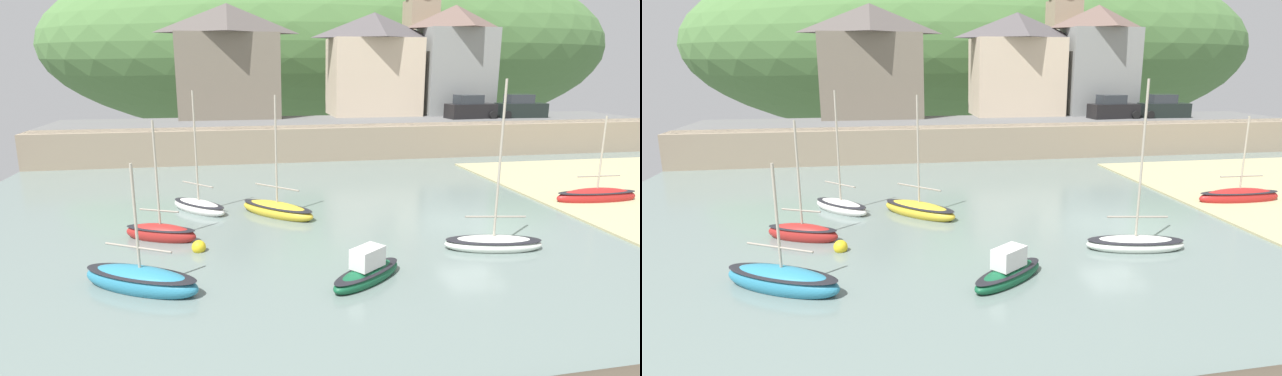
% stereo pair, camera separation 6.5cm
% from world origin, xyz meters
% --- Properties ---
extents(quay_seawall, '(48.00, 9.40, 2.40)m').
position_xyz_m(quay_seawall, '(0.00, 17.50, 1.36)').
color(quay_seawall, gray).
rests_on(quay_seawall, ground).
extents(hillside_backdrop, '(80.00, 44.00, 26.29)m').
position_xyz_m(hillside_backdrop, '(5.35, 55.20, 9.20)').
color(hillside_backdrop, '#4D793E').
rests_on(hillside_backdrop, ground).
extents(waterfront_building_left, '(8.59, 5.76, 9.32)m').
position_xyz_m(waterfront_building_left, '(-10.23, 25.20, 7.14)').
color(waterfront_building_left, '#736A5A').
rests_on(waterfront_building_left, ground).
extents(waterfront_building_centre, '(8.00, 5.41, 8.80)m').
position_xyz_m(waterfront_building_centre, '(2.42, 25.20, 6.88)').
color(waterfront_building_centre, beige).
rests_on(waterfront_building_centre, ground).
extents(waterfront_building_right, '(6.51, 5.66, 9.56)m').
position_xyz_m(waterfront_building_right, '(9.90, 25.20, 7.26)').
color(waterfront_building_right, gray).
rests_on(waterfront_building_right, ground).
extents(church_with_spire, '(3.00, 3.00, 15.28)m').
position_xyz_m(church_with_spire, '(8.14, 29.20, 10.27)').
color(church_with_spire, tan).
rests_on(church_with_spire, ground).
extents(rowboat_small_beached, '(3.72, 3.69, 5.71)m').
position_xyz_m(rowboat_small_beached, '(-8.32, 2.97, 0.28)').
color(rowboat_small_beached, gold).
rests_on(rowboat_small_beached, ground).
extents(motorboat_with_cabin, '(3.08, 2.66, 1.29)m').
position_xyz_m(motorboat_with_cabin, '(-6.15, -4.96, 0.31)').
color(motorboat_with_cabin, '#135432').
rests_on(motorboat_with_cabin, ground).
extents(sailboat_tall_mast, '(3.17, 2.08, 4.96)m').
position_xyz_m(sailboat_tall_mast, '(-13.22, 0.42, 0.29)').
color(sailboat_tall_mast, '#A32421').
rests_on(sailboat_tall_mast, ground).
extents(sailboat_nearest_shore, '(3.08, 3.16, 5.86)m').
position_xyz_m(sailboat_nearest_shore, '(-11.94, 4.26, 0.27)').
color(sailboat_nearest_shore, white).
rests_on(sailboat_nearest_shore, ground).
extents(sailboat_blue_trim, '(4.17, 3.09, 4.21)m').
position_xyz_m(sailboat_blue_trim, '(-13.25, -4.32, 0.30)').
color(sailboat_blue_trim, teal).
rests_on(sailboat_blue_trim, ground).
extents(sailboat_white_hull, '(3.87, 1.84, 6.49)m').
position_xyz_m(sailboat_white_hull, '(-0.65, -2.88, 0.25)').
color(sailboat_white_hull, silver).
rests_on(sailboat_white_hull, ground).
extents(dinghy_open_wooden, '(4.35, 1.16, 4.60)m').
position_xyz_m(dinghy_open_wooden, '(7.86, 2.46, 0.31)').
color(dinghy_open_wooden, '#A91E1D').
rests_on(dinghy_open_wooden, ground).
extents(parked_car_near_slipway, '(4.25, 2.09, 1.95)m').
position_xyz_m(parked_car_near_slipway, '(9.64, 20.70, 3.20)').
color(parked_car_near_slipway, black).
rests_on(parked_car_near_slipway, ground).
extents(parked_car_by_wall, '(4.20, 1.96, 1.95)m').
position_xyz_m(parked_car_by_wall, '(14.25, 20.70, 3.20)').
color(parked_car_by_wall, black).
rests_on(parked_car_by_wall, ground).
extents(mooring_buoy, '(0.53, 0.53, 0.53)m').
position_xyz_m(mooring_buoy, '(-11.66, -1.21, 0.16)').
color(mooring_buoy, yellow).
rests_on(mooring_buoy, ground).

